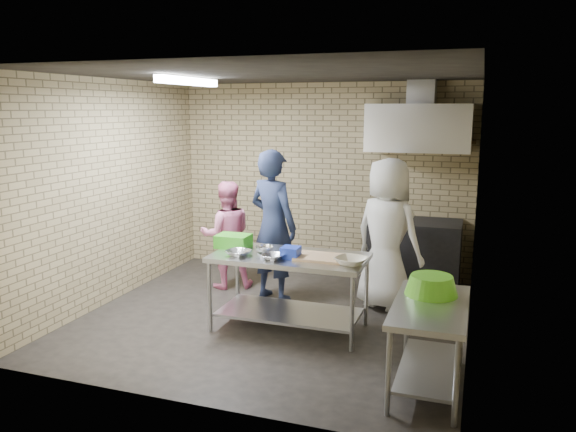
# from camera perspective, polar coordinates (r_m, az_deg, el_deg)

# --- Properties ---
(floor) EXTENTS (4.20, 4.20, 0.00)m
(floor) POSITION_cam_1_polar(r_m,az_deg,el_deg) (6.50, -1.43, -10.27)
(floor) COLOR black
(floor) RESTS_ON ground
(ceiling) EXTENTS (4.20, 4.20, 0.00)m
(ceiling) POSITION_cam_1_polar(r_m,az_deg,el_deg) (6.07, -1.55, 14.23)
(ceiling) COLOR black
(ceiling) RESTS_ON ground
(back_wall) EXTENTS (4.20, 0.06, 2.70)m
(back_wall) POSITION_cam_1_polar(r_m,az_deg,el_deg) (8.03, 3.51, 3.74)
(back_wall) COLOR tan
(back_wall) RESTS_ON ground
(front_wall) EXTENTS (4.20, 0.06, 2.70)m
(front_wall) POSITION_cam_1_polar(r_m,az_deg,el_deg) (4.36, -10.70, -2.51)
(front_wall) COLOR tan
(front_wall) RESTS_ON ground
(left_wall) EXTENTS (0.06, 4.00, 2.70)m
(left_wall) POSITION_cam_1_polar(r_m,az_deg,el_deg) (7.15, -17.49, 2.37)
(left_wall) COLOR tan
(left_wall) RESTS_ON ground
(right_wall) EXTENTS (0.06, 4.00, 2.70)m
(right_wall) POSITION_cam_1_polar(r_m,az_deg,el_deg) (5.77, 18.47, 0.38)
(right_wall) COLOR tan
(right_wall) RESTS_ON ground
(prep_table) EXTENTS (1.63, 0.82, 0.82)m
(prep_table) POSITION_cam_1_polar(r_m,az_deg,el_deg) (6.07, 0.13, -7.72)
(prep_table) COLOR #B2B4B9
(prep_table) RESTS_ON floor
(side_counter) EXTENTS (0.60, 1.20, 0.75)m
(side_counter) POSITION_cam_1_polar(r_m,az_deg,el_deg) (5.00, 14.08, -12.69)
(side_counter) COLOR silver
(side_counter) RESTS_ON floor
(stove) EXTENTS (1.20, 0.70, 0.90)m
(stove) POSITION_cam_1_polar(r_m,az_deg,el_deg) (7.61, 12.57, -3.80)
(stove) COLOR black
(stove) RESTS_ON floor
(range_hood) EXTENTS (1.30, 0.60, 0.60)m
(range_hood) POSITION_cam_1_polar(r_m,az_deg,el_deg) (7.42, 13.15, 8.71)
(range_hood) COLOR silver
(range_hood) RESTS_ON back_wall
(hood_duct) EXTENTS (0.35, 0.30, 0.30)m
(hood_duct) POSITION_cam_1_polar(r_m,az_deg,el_deg) (7.57, 13.42, 12.14)
(hood_duct) COLOR #A5A8AD
(hood_duct) RESTS_ON back_wall
(wall_shelf) EXTENTS (0.80, 0.20, 0.04)m
(wall_shelf) POSITION_cam_1_polar(r_m,az_deg,el_deg) (7.60, 15.51, 7.28)
(wall_shelf) COLOR #3F2B19
(wall_shelf) RESTS_ON back_wall
(fluorescent_fixture) EXTENTS (0.10, 1.25, 0.08)m
(fluorescent_fixture) POSITION_cam_1_polar(r_m,az_deg,el_deg) (6.49, -10.08, 13.32)
(fluorescent_fixture) COLOR white
(fluorescent_fixture) RESTS_ON ceiling
(green_crate) EXTENTS (0.36, 0.27, 0.15)m
(green_crate) POSITION_cam_1_polar(r_m,az_deg,el_deg) (6.30, -5.56, -2.54)
(green_crate) COLOR green
(green_crate) RESTS_ON prep_table
(blue_tub) EXTENTS (0.18, 0.18, 0.12)m
(blue_tub) POSITION_cam_1_polar(r_m,az_deg,el_deg) (5.83, 0.28, -3.72)
(blue_tub) COLOR #1A36C3
(blue_tub) RESTS_ON prep_table
(cutting_board) EXTENTS (0.50, 0.38, 0.03)m
(cutting_board) POSITION_cam_1_polar(r_m,az_deg,el_deg) (5.83, 3.33, -4.20)
(cutting_board) COLOR tan
(cutting_board) RESTS_ON prep_table
(mixing_bowl_a) EXTENTS (0.31, 0.31, 0.06)m
(mixing_bowl_a) POSITION_cam_1_polar(r_m,az_deg,el_deg) (5.94, -5.07, -3.76)
(mixing_bowl_a) COLOR silver
(mixing_bowl_a) RESTS_ON prep_table
(mixing_bowl_b) EXTENTS (0.24, 0.24, 0.06)m
(mixing_bowl_b) POSITION_cam_1_polar(r_m,az_deg,el_deg) (6.09, -2.40, -3.37)
(mixing_bowl_b) COLOR silver
(mixing_bowl_b) RESTS_ON prep_table
(mixing_bowl_c) EXTENTS (0.29, 0.29, 0.06)m
(mixing_bowl_c) POSITION_cam_1_polar(r_m,az_deg,el_deg) (5.78, -1.52, -4.17)
(mixing_bowl_c) COLOR #A9AAB0
(mixing_bowl_c) RESTS_ON prep_table
(ceramic_bowl) EXTENTS (0.38, 0.38, 0.08)m
(ceramic_bowl) POSITION_cam_1_polar(r_m,az_deg,el_deg) (5.62, 6.42, -4.56)
(ceramic_bowl) COLOR #C1B79A
(ceramic_bowl) RESTS_ON prep_table
(green_basin) EXTENTS (0.46, 0.46, 0.17)m
(green_basin) POSITION_cam_1_polar(r_m,az_deg,el_deg) (5.07, 14.34, -6.80)
(green_basin) COLOR #59C626
(green_basin) RESTS_ON side_counter
(bottle_red) EXTENTS (0.07, 0.07, 0.18)m
(bottle_red) POSITION_cam_1_polar(r_m,az_deg,el_deg) (7.61, 13.66, 8.21)
(bottle_red) COLOR #B22619
(bottle_red) RESTS_ON wall_shelf
(bottle_green) EXTENTS (0.06, 0.06, 0.15)m
(bottle_green) POSITION_cam_1_polar(r_m,az_deg,el_deg) (7.58, 16.69, 7.94)
(bottle_green) COLOR green
(bottle_green) RESTS_ON wall_shelf
(man_navy) EXTENTS (0.80, 0.66, 1.87)m
(man_navy) POSITION_cam_1_polar(r_m,az_deg,el_deg) (6.87, -1.52, -0.99)
(man_navy) COLOR #151B36
(man_navy) RESTS_ON floor
(woman_pink) EXTENTS (0.86, 0.81, 1.42)m
(woman_pink) POSITION_cam_1_polar(r_m,az_deg,el_deg) (7.43, -6.25, -1.91)
(woman_pink) COLOR pink
(woman_pink) RESTS_ON floor
(woman_white) EXTENTS (1.03, 0.89, 1.79)m
(woman_white) POSITION_cam_1_polar(r_m,az_deg,el_deg) (6.67, 10.04, -1.84)
(woman_white) COLOR silver
(woman_white) RESTS_ON floor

